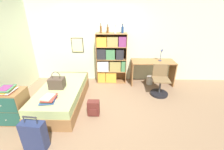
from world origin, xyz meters
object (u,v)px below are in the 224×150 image
object	(u,v)px
backpack	(94,108)
magazine_pile_on_dresser	(6,90)
desk	(152,68)
waste_bin	(150,80)
suitcase	(34,136)
dresser	(11,106)
handbag	(57,83)
bed	(62,95)
book_stack_on_bed	(49,99)
desk_chair	(160,85)
bottle_blue	(122,30)
bookcase	(110,59)
bottle_brown	(108,30)
bottle_green	(101,29)
desk_lamp	(162,52)
bottle_clear	(115,30)

from	to	relation	value
backpack	magazine_pile_on_dresser	bearing A→B (deg)	-171.31
desk	waste_bin	bearing A→B (deg)	-137.77
suitcase	dresser	bearing A→B (deg)	140.22
handbag	desk	world-z (taller)	handbag
bed	handbag	bearing A→B (deg)	-143.78
book_stack_on_bed	dresser	size ratio (longest dim) A/B	0.53
dresser	desk_chair	bearing A→B (deg)	19.51
backpack	bottle_blue	bearing A→B (deg)	69.00
handbag	suitcase	xyz separation A→B (m)	(0.05, -1.33, -0.35)
bookcase	bottle_blue	world-z (taller)	bottle_blue
bed	book_stack_on_bed	xyz separation A→B (m)	(-0.04, -0.63, 0.30)
backpack	bottle_brown	bearing A→B (deg)	82.40
magazine_pile_on_dresser	bottle_green	bearing A→B (deg)	49.60
bed	waste_bin	world-z (taller)	bed
book_stack_on_bed	desk_chair	xyz separation A→B (m)	(2.66, 1.20, -0.27)
bookcase	suitcase	bearing A→B (deg)	-113.80
magazine_pile_on_dresser	desk_lamp	world-z (taller)	desk_lamp
book_stack_on_bed	dresser	world-z (taller)	dresser
bed	book_stack_on_bed	distance (m)	0.70
desk_chair	waste_bin	xyz separation A→B (m)	(-0.15, 0.63, -0.14)
desk_lamp	bottle_clear	bearing A→B (deg)	179.17
bookcase	desk_lamp	distance (m)	1.62
magazine_pile_on_dresser	bottle_green	distance (m)	2.85
bottle_green	desk	world-z (taller)	bottle_green
bottle_green	backpack	size ratio (longest dim) A/B	0.81
bottle_green	bookcase	bearing A→B (deg)	-0.35
book_stack_on_bed	bottle_blue	bearing A→B (deg)	51.44
bottle_brown	waste_bin	xyz separation A→B (m)	(1.37, -0.21, -1.58)
bottle_green	bottle_blue	distance (m)	0.65
magazine_pile_on_dresser	bottle_green	size ratio (longest dim) A/B	1.28
waste_bin	bookcase	bearing A→B (deg)	172.72
bottle_brown	desk	xyz separation A→B (m)	(1.44, -0.15, -1.16)
bottle_clear	desk	distance (m)	1.67
handbag	suitcase	bearing A→B (deg)	-87.97
bottle_brown	waste_bin	size ratio (longest dim) A/B	0.95
magazine_pile_on_dresser	backpack	world-z (taller)	magazine_pile_on_dresser
desk_chair	backpack	world-z (taller)	desk_chair
bed	bottle_blue	xyz separation A→B (m)	(1.55, 1.36, 1.47)
book_stack_on_bed	suitcase	size ratio (longest dim) A/B	0.57
suitcase	bookcase	bearing A→B (deg)	66.20
bookcase	bottle_blue	bearing A→B (deg)	0.89
handbag	backpack	distance (m)	1.10
bottle_brown	desk_chair	size ratio (longest dim) A/B	0.29
dresser	bottle_clear	distance (m)	3.25
backpack	waste_bin	bearing A→B (deg)	45.19
handbag	waste_bin	bearing A→B (deg)	25.98
bookcase	bottle_brown	world-z (taller)	bottle_brown
bottle_brown	desk_lamp	bearing A→B (deg)	-3.64
bottle_brown	desk	world-z (taller)	bottle_brown
book_stack_on_bed	magazine_pile_on_dresser	size ratio (longest dim) A/B	1.05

